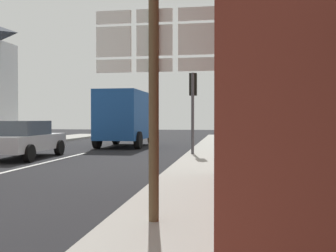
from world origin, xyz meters
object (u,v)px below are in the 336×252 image
Objects in this scene: delivery_truck at (125,117)px; route_sign_post at (154,85)px; sedan_far at (23,139)px; traffic_light_near_right at (193,95)px.

delivery_truck is 16.13m from route_sign_post.
sedan_far is 6.91m from traffic_light_near_right.
sedan_far is 1.33× the size of route_sign_post.
sedan_far is at bearing 128.31° from route_sign_post.
traffic_light_near_right is (-0.39, 10.29, 0.51)m from route_sign_post.
delivery_truck is at bearing 106.69° from route_sign_post.
route_sign_post is 0.94× the size of traffic_light_near_right.
traffic_light_near_right reaches higher than delivery_truck.
route_sign_post is at bearing -51.69° from sedan_far.
delivery_truck is 6.73m from traffic_light_near_right.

